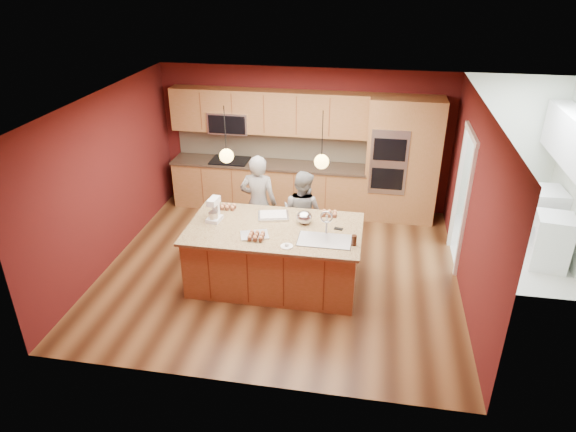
% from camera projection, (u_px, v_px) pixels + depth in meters
% --- Properties ---
extents(floor, '(5.50, 5.50, 0.00)m').
position_uv_depth(floor, '(281.00, 269.00, 8.20)').
color(floor, '#422513').
rests_on(floor, ground).
extents(ceiling, '(5.50, 5.50, 0.00)m').
position_uv_depth(ceiling, '(279.00, 101.00, 6.98)').
color(ceiling, silver).
rests_on(ceiling, ground).
extents(wall_back, '(5.50, 0.00, 5.50)m').
position_uv_depth(wall_back, '(304.00, 139.00, 9.79)').
color(wall_back, '#521514').
rests_on(wall_back, ground).
extents(wall_front, '(5.50, 0.00, 5.50)m').
position_uv_depth(wall_front, '(236.00, 287.00, 5.39)').
color(wall_front, '#521514').
rests_on(wall_front, ground).
extents(wall_left, '(0.00, 5.00, 5.00)m').
position_uv_depth(wall_left, '(107.00, 180.00, 8.01)').
color(wall_left, '#521514').
rests_on(wall_left, ground).
extents(wall_right, '(0.00, 5.00, 5.00)m').
position_uv_depth(wall_right, '(473.00, 206.00, 7.17)').
color(wall_right, '#521514').
rests_on(wall_right, ground).
extents(cabinet_run, '(3.74, 0.64, 2.30)m').
position_uv_depth(cabinet_run, '(267.00, 160.00, 9.83)').
color(cabinet_run, olive).
rests_on(cabinet_run, floor).
extents(oven_column, '(1.30, 0.62, 2.30)m').
position_uv_depth(oven_column, '(402.00, 160.00, 9.33)').
color(oven_column, olive).
rests_on(oven_column, floor).
extents(doorway_trim, '(0.08, 1.11, 2.20)m').
position_uv_depth(doorway_trim, '(461.00, 201.00, 8.01)').
color(doorway_trim, white).
rests_on(doorway_trim, wall_right).
extents(pendant_left, '(0.20, 0.20, 0.80)m').
position_uv_depth(pendant_left, '(227.00, 156.00, 7.09)').
color(pendant_left, black).
rests_on(pendant_left, ceiling).
extents(pendant_right, '(0.20, 0.20, 0.80)m').
position_uv_depth(pendant_right, '(322.00, 161.00, 6.88)').
color(pendant_right, black).
rests_on(pendant_right, ceiling).
extents(island, '(2.54, 1.42, 1.31)m').
position_uv_depth(island, '(276.00, 255.00, 7.67)').
color(island, olive).
rests_on(island, floor).
extents(person_left, '(0.61, 0.41, 1.67)m').
position_uv_depth(person_left, '(259.00, 204.00, 8.43)').
color(person_left, black).
rests_on(person_left, floor).
extents(person_right, '(0.87, 0.78, 1.45)m').
position_uv_depth(person_right, '(302.00, 213.00, 8.36)').
color(person_right, gray).
rests_on(person_right, floor).
extents(stand_mixer, '(0.22, 0.28, 0.36)m').
position_uv_depth(stand_mixer, '(214.00, 211.00, 7.61)').
color(stand_mixer, white).
rests_on(stand_mixer, island).
extents(sheet_cake, '(0.53, 0.44, 0.05)m').
position_uv_depth(sheet_cake, '(273.00, 215.00, 7.77)').
color(sheet_cake, silver).
rests_on(sheet_cake, island).
extents(cooling_rack, '(0.46, 0.39, 0.02)m').
position_uv_depth(cooling_rack, '(254.00, 235.00, 7.25)').
color(cooling_rack, silver).
rests_on(cooling_rack, island).
extents(mixing_bowl, '(0.24, 0.24, 0.20)m').
position_uv_depth(mixing_bowl, '(304.00, 217.00, 7.55)').
color(mixing_bowl, silver).
rests_on(mixing_bowl, island).
extents(plate, '(0.17, 0.17, 0.01)m').
position_uv_depth(plate, '(287.00, 246.00, 6.97)').
color(plate, white).
rests_on(plate, island).
extents(tumbler, '(0.07, 0.07, 0.15)m').
position_uv_depth(tumbler, '(354.00, 240.00, 6.98)').
color(tumbler, '#331B10').
rests_on(tumbler, island).
extents(phone, '(0.14, 0.09, 0.01)m').
position_uv_depth(phone, '(338.00, 229.00, 7.42)').
color(phone, black).
rests_on(phone, island).
extents(cupcakes_left, '(0.34, 0.17, 0.08)m').
position_uv_depth(cupcakes_left, '(225.00, 207.00, 8.01)').
color(cupcakes_left, '#CC8151').
rests_on(cupcakes_left, island).
extents(cupcakes_rack, '(0.24, 0.24, 0.07)m').
position_uv_depth(cupcakes_rack, '(256.00, 235.00, 7.14)').
color(cupcakes_rack, '#CC8151').
rests_on(cupcakes_rack, island).
extents(cupcakes_right, '(0.25, 0.17, 0.08)m').
position_uv_depth(cupcakes_right, '(329.00, 213.00, 7.80)').
color(cupcakes_right, '#CC8151').
rests_on(cupcakes_right, island).
extents(washer, '(0.62, 0.63, 0.88)m').
position_uv_depth(washer, '(551.00, 241.00, 8.10)').
color(washer, white).
rests_on(washer, floor).
extents(dryer, '(0.65, 0.67, 0.99)m').
position_uv_depth(dryer, '(540.00, 216.00, 8.77)').
color(dryer, white).
rests_on(dryer, floor).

